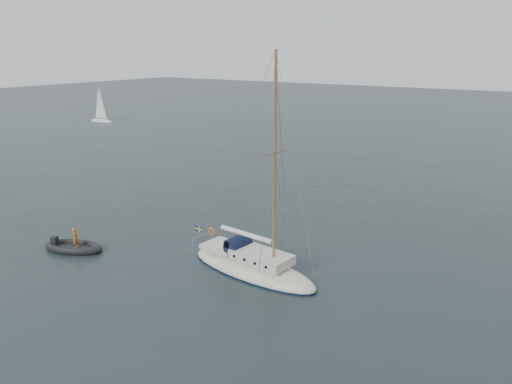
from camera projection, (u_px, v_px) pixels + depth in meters
The scene contains 5 objects.
ground at pixel (253, 279), 28.89m from camera, with size 300.00×300.00×0.00m, color black.
sailboat at pixel (253, 256), 29.47m from camera, with size 9.42×2.82×13.41m.
dinghy at pixel (218, 258), 31.33m from camera, with size 2.43×1.10×0.35m.
rib at pixel (73, 246), 32.93m from camera, with size 4.15×1.89×1.58m.
distant_yacht_a at pixel (100, 105), 89.64m from camera, with size 5.38×2.87×7.13m.
Camera 1 is at (14.71, -21.86, 12.86)m, focal length 35.00 mm.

